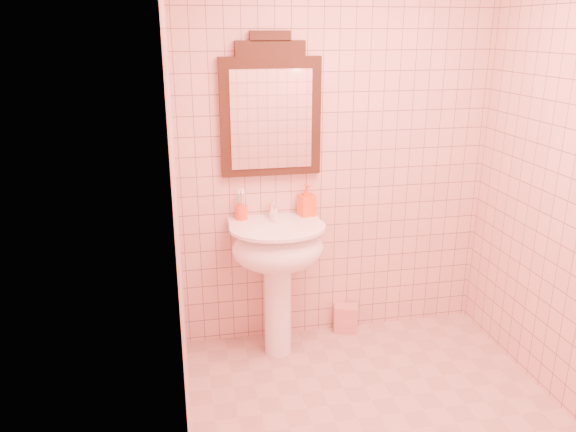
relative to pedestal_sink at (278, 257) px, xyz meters
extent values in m
cube|color=#D39B93|center=(0.42, 0.23, 0.59)|extent=(2.00, 0.02, 2.50)
cylinder|color=white|center=(0.00, 0.01, -0.31)|extent=(0.17, 0.17, 0.70)
ellipsoid|color=white|center=(0.00, -0.01, 0.06)|extent=(0.56, 0.46, 0.28)
cube|color=white|center=(0.00, 0.15, 0.17)|extent=(0.56, 0.15, 0.05)
cylinder|color=white|center=(0.00, -0.01, 0.19)|extent=(0.58, 0.58, 0.02)
cylinder|color=white|center=(0.00, 0.15, 0.25)|extent=(0.04, 0.04, 0.09)
cylinder|color=white|center=(0.00, 0.10, 0.28)|extent=(0.02, 0.10, 0.02)
cylinder|color=white|center=(0.00, 0.05, 0.26)|extent=(0.02, 0.02, 0.04)
cube|color=white|center=(0.00, 0.16, 0.30)|extent=(0.02, 0.07, 0.01)
cube|color=black|center=(0.00, 0.20, 0.82)|extent=(0.61, 0.05, 0.70)
cube|color=black|center=(0.00, 0.20, 1.21)|extent=(0.41, 0.05, 0.09)
cube|color=black|center=(0.00, 0.20, 1.28)|extent=(0.23, 0.05, 0.06)
cube|color=white|center=(0.00, 0.17, 0.81)|extent=(0.49, 0.01, 0.59)
cylinder|color=#FB3F15|center=(-0.20, 0.16, 0.25)|extent=(0.07, 0.07, 0.09)
cylinder|color=silver|center=(-0.18, 0.16, 0.29)|extent=(0.01, 0.01, 0.17)
cylinder|color=#338CD8|center=(-0.19, 0.18, 0.29)|extent=(0.01, 0.01, 0.17)
cylinder|color=#E5334C|center=(-0.21, 0.17, 0.29)|extent=(0.01, 0.01, 0.17)
cylinder|color=#3FBF59|center=(-0.21, 0.15, 0.29)|extent=(0.01, 0.01, 0.17)
cylinder|color=#D8CC4C|center=(-0.19, 0.14, 0.29)|extent=(0.01, 0.01, 0.17)
imported|color=#F04E14|center=(0.21, 0.15, 0.30)|extent=(0.11, 0.11, 0.20)
cube|color=tan|center=(0.50, 0.17, -0.57)|extent=(0.18, 0.15, 0.19)
camera|label=1|loc=(-0.56, -3.11, 1.32)|focal=35.00mm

